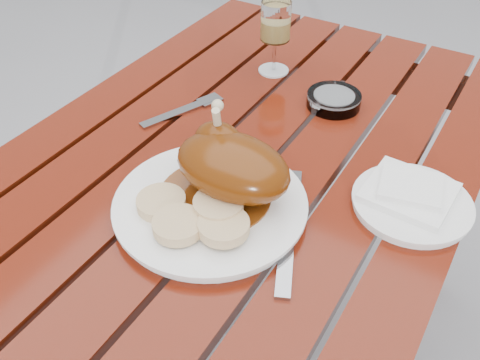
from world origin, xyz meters
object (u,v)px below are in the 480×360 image
dinner_plate (210,206)px  side_plate (412,204)px  ashtray (334,100)px  wine_glass (275,38)px  table (246,277)px

dinner_plate → side_plate: size_ratio=1.61×
dinner_plate → side_plate: dinner_plate is taller
dinner_plate → side_plate: 0.33m
ashtray → side_plate: bearing=-43.5°
wine_glass → side_plate: size_ratio=0.83×
dinner_plate → side_plate: (0.28, 0.17, -0.00)m
wine_glass → ashtray: (0.18, -0.07, -0.07)m
table → side_plate: side_plate is taller
side_plate → ashtray: 0.32m
dinner_plate → side_plate: bearing=32.2°
table → dinner_plate: bearing=-79.0°
dinner_plate → wine_glass: bearing=105.8°
dinner_plate → wine_glass: (-0.13, 0.46, 0.07)m
table → ashtray: bearing=70.0°
table → dinner_plate: size_ratio=3.81×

